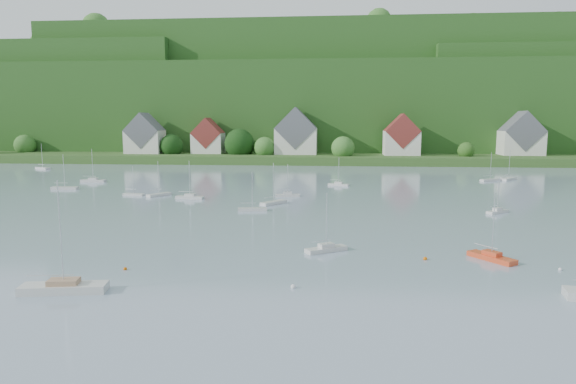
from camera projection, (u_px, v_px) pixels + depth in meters
The scene contains 15 objects.
far_shore_strip at pixel (286, 156), 212.03m from camera, with size 600.00×60.00×3.00m, color #355520.
forested_ridge at pixel (299, 107), 276.63m from camera, with size 620.00×181.22×69.89m.
village_building_0 at pixel (145, 137), 202.92m from camera, with size 14.00×10.40×16.00m.
village_building_1 at pixel (208, 139), 202.80m from camera, with size 12.00×9.36×14.00m.
village_building_2 at pixel (296, 135), 198.53m from camera, with size 16.00×11.44×18.00m.
village_building_3 at pixel (401, 138), 193.16m from camera, with size 13.00×10.40×15.50m.
village_building_4 at pixel (521, 137), 193.13m from camera, with size 15.00×10.40×16.50m.
near_sailboat_2 at pixel (64, 287), 48.51m from camera, with size 8.18×3.49×10.70m.
near_sailboat_3 at pixel (326, 248), 63.53m from camera, with size 5.39×4.20×7.33m.
near_sailboat_5 at pixel (492, 257), 59.64m from camera, with size 4.75×5.71×7.90m.
mooring_buoy_1 at pixel (293, 288), 49.76m from camera, with size 0.50×0.50×0.50m, color silver.
mooring_buoy_2 at pixel (425, 260), 59.84m from camera, with size 0.47×0.47×0.47m, color #CF5904.
mooring_buoy_3 at pixel (125, 270), 55.83m from camera, with size 0.40×0.40×0.40m, color #CF5904.
mooring_buoy_4 at pixel (560, 270), 55.66m from camera, with size 0.38×0.38×0.38m, color silver.
far_sailboat_cluster at pixel (259, 185), 124.60m from camera, with size 197.73×74.87×8.71m.
Camera 1 is at (19.59, -11.15, 16.20)m, focal length 32.00 mm.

